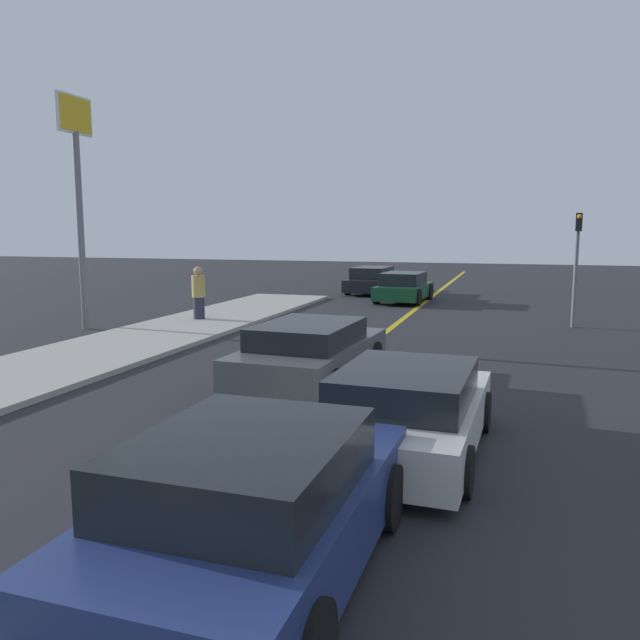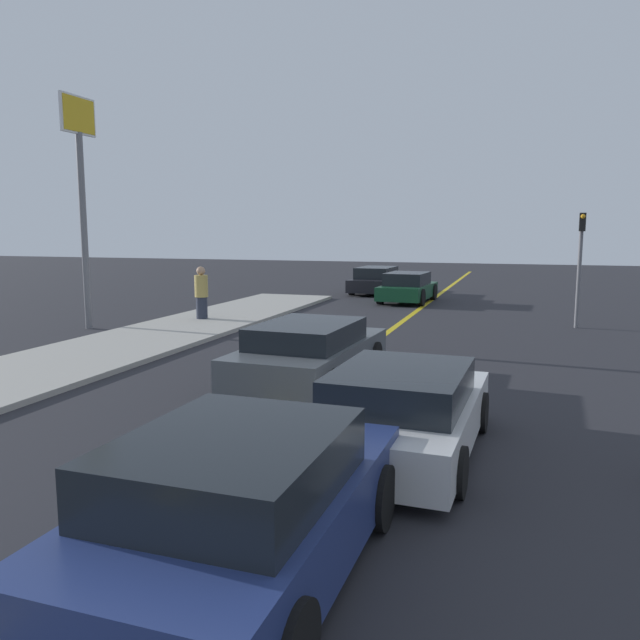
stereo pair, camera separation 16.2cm
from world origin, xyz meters
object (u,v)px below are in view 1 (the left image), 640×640
at_px(car_parked_left_lot, 404,288).
at_px(traffic_light, 577,257).
at_px(car_oncoming_far, 373,280).
at_px(roadside_sign, 77,168).
at_px(car_near_right_lane, 254,507).
at_px(pedestrian_mid_group, 199,293).
at_px(car_far_distant, 311,353).
at_px(car_ahead_center, 407,411).

distance_m(car_parked_left_lot, traffic_light, 8.40).
height_order(car_oncoming_far, roadside_sign, roadside_sign).
relative_size(car_near_right_lane, car_oncoming_far, 0.86).
bearing_deg(roadside_sign, car_oncoming_far, 66.34).
height_order(car_parked_left_lot, traffic_light, traffic_light).
distance_m(car_parked_left_lot, car_oncoming_far, 3.99).
height_order(car_near_right_lane, pedestrian_mid_group, pedestrian_mid_group).
height_order(car_far_distant, roadside_sign, roadside_sign).
relative_size(car_parked_left_lot, roadside_sign, 0.58).
distance_m(car_parked_left_lot, pedestrian_mid_group, 9.55).
bearing_deg(car_ahead_center, pedestrian_mid_group, 132.44).
relative_size(car_parked_left_lot, car_oncoming_far, 0.88).
bearing_deg(car_near_right_lane, car_ahead_center, 78.95).
bearing_deg(car_oncoming_far, roadside_sign, -111.69).
xyz_separation_m(car_near_right_lane, traffic_light, (3.81, 16.01, 1.54)).
bearing_deg(car_far_distant, roadside_sign, 155.64).
relative_size(car_ahead_center, pedestrian_mid_group, 2.38).
relative_size(car_near_right_lane, car_ahead_center, 0.97).
height_order(car_near_right_lane, car_oncoming_far, car_near_right_lane).
height_order(traffic_light, roadside_sign, roadside_sign).
distance_m(car_far_distant, traffic_light, 10.87).
xyz_separation_m(car_near_right_lane, car_oncoming_far, (-4.53, 24.80, -0.04)).
bearing_deg(traffic_light, roadside_sign, -161.48).
bearing_deg(car_parked_left_lot, car_near_right_lane, -80.11).
height_order(car_ahead_center, roadside_sign, roadside_sign).
bearing_deg(car_parked_left_lot, roadside_sign, -124.91).
distance_m(car_near_right_lane, pedestrian_mid_group, 15.65).
bearing_deg(pedestrian_mid_group, car_parked_left_lot, 55.51).
bearing_deg(car_parked_left_lot, pedestrian_mid_group, -121.10).
bearing_deg(car_near_right_lane, car_far_distant, 105.08).
height_order(car_ahead_center, car_parked_left_lot, car_parked_left_lot).
bearing_deg(car_near_right_lane, roadside_sign, 133.81).
xyz_separation_m(pedestrian_mid_group, roadside_sign, (-2.64, -2.32, 3.88)).
bearing_deg(car_oncoming_far, car_parked_left_lot, -56.26).
bearing_deg(pedestrian_mid_group, roadside_sign, -138.71).
bearing_deg(car_oncoming_far, traffic_light, -44.53).
relative_size(car_ahead_center, car_parked_left_lot, 1.02).
relative_size(car_ahead_center, traffic_light, 1.16).
distance_m(car_oncoming_far, traffic_light, 12.22).
distance_m(car_far_distant, roadside_sign, 10.68).
xyz_separation_m(car_oncoming_far, traffic_light, (8.34, -8.79, 1.59)).
bearing_deg(pedestrian_mid_group, car_oncoming_far, 73.63).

